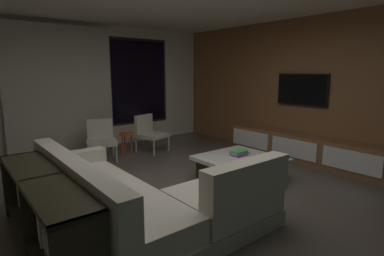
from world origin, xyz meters
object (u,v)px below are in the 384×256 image
object	(u,v)px
media_console	(302,149)
console_table_behind_couch	(44,210)
coffee_table	(240,168)
book_stack_on_coffee_table	(239,153)
accent_chair_near_window	(149,131)
sectional_couch	(137,201)
accent_chair_by_curtain	(101,137)
side_stool	(127,137)
mounted_tv	(302,90)

from	to	relation	value
media_console	console_table_behind_couch	distance (m)	4.55
coffee_table	book_stack_on_coffee_table	world-z (taller)	book_stack_on_coffee_table
accent_chair_near_window	coffee_table	bearing A→B (deg)	-84.95
coffee_table	media_console	world-z (taller)	media_console
sectional_couch	accent_chair_near_window	xyz separation A→B (m)	(1.79, 2.73, 0.14)
sectional_couch	accent_chair_by_curtain	size ratio (longest dim) A/B	3.21
side_stool	mounted_tv	xyz separation A→B (m)	(2.55, -2.31, 0.98)
book_stack_on_coffee_table	accent_chair_near_window	xyz separation A→B (m)	(-0.27, 2.33, 0.03)
accent_chair_near_window	accent_chair_by_curtain	xyz separation A→B (m)	(-1.05, 0.05, 0.00)
accent_chair_by_curtain	media_console	size ratio (longest dim) A/B	0.25
sectional_couch	accent_chair_by_curtain	xyz separation A→B (m)	(0.74, 2.78, 0.14)
sectional_couch	coffee_table	xyz separation A→B (m)	(2.00, 0.31, -0.10)
accent_chair_near_window	mounted_tv	xyz separation A→B (m)	(2.03, -2.30, 0.92)
console_table_behind_couch	book_stack_on_coffee_table	bearing A→B (deg)	5.18
media_console	side_stool	bearing A→B (deg)	133.38
accent_chair_by_curtain	mounted_tv	bearing A→B (deg)	-37.29
sectional_couch	accent_chair_by_curtain	distance (m)	2.88
accent_chair_near_window	console_table_behind_couch	size ratio (longest dim) A/B	0.37
sectional_couch	console_table_behind_couch	size ratio (longest dim) A/B	1.19
sectional_couch	accent_chair_by_curtain	world-z (taller)	sectional_couch
side_stool	mounted_tv	world-z (taller)	mounted_tv
book_stack_on_coffee_table	side_stool	distance (m)	2.47
sectional_couch	media_console	size ratio (longest dim) A/B	0.81
coffee_table	book_stack_on_coffee_table	distance (m)	0.24
book_stack_on_coffee_table	media_console	world-z (taller)	media_console
book_stack_on_coffee_table	mounted_tv	xyz separation A→B (m)	(1.75, 0.03, 0.95)
accent_chair_by_curtain	media_console	world-z (taller)	accent_chair_by_curtain
side_stool	media_console	xyz separation A→B (m)	(2.37, -2.51, -0.12)
accent_chair_by_curtain	mounted_tv	world-z (taller)	mounted_tv
sectional_couch	book_stack_on_coffee_table	bearing A→B (deg)	11.08
coffee_table	console_table_behind_couch	size ratio (longest dim) A/B	0.55
console_table_behind_couch	side_stool	bearing A→B (deg)	50.15
sectional_couch	mounted_tv	distance (m)	3.98
accent_chair_by_curtain	console_table_behind_couch	world-z (taller)	accent_chair_by_curtain
mounted_tv	console_table_behind_couch	bearing A→B (deg)	-176.40
side_stool	accent_chair_by_curtain	bearing A→B (deg)	176.35
accent_chair_by_curtain	media_console	distance (m)	3.86
accent_chair_near_window	accent_chair_by_curtain	distance (m)	1.05
media_console	coffee_table	bearing A→B (deg)	177.22
book_stack_on_coffee_table	accent_chair_by_curtain	world-z (taller)	accent_chair_by_curtain
mounted_tv	media_console	bearing A→B (deg)	-132.44
sectional_couch	coffee_table	distance (m)	2.03
book_stack_on_coffee_table	accent_chair_near_window	distance (m)	2.34
mounted_tv	side_stool	bearing A→B (deg)	137.83
side_stool	console_table_behind_couch	size ratio (longest dim) A/B	0.22
book_stack_on_coffee_table	console_table_behind_couch	xyz separation A→B (m)	(-2.98, -0.27, 0.01)
sectional_couch	book_stack_on_coffee_table	distance (m)	2.11
book_stack_on_coffee_table	accent_chair_by_curtain	distance (m)	2.72
accent_chair_near_window	mounted_tv	world-z (taller)	mounted_tv
coffee_table	book_stack_on_coffee_table	xyz separation A→B (m)	(0.06, 0.09, 0.21)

